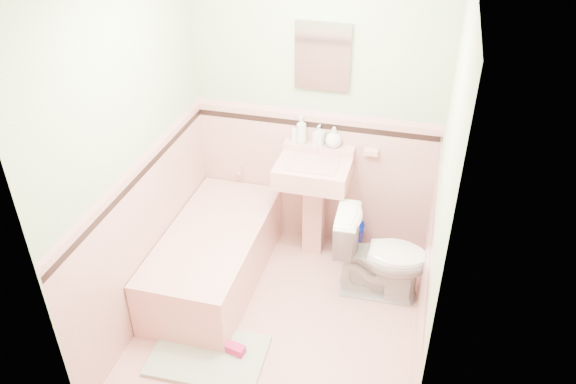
% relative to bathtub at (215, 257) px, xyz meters
% --- Properties ---
extents(floor, '(2.20, 2.20, 0.00)m').
position_rel_bathtub_xyz_m(floor, '(0.63, -0.33, -0.23)').
color(floor, '#E39F94').
rests_on(floor, ground).
extents(wall_back, '(2.50, 0.00, 2.50)m').
position_rel_bathtub_xyz_m(wall_back, '(0.63, 0.77, 1.02)').
color(wall_back, '#F3E4C6').
rests_on(wall_back, ground).
extents(wall_front, '(2.50, 0.00, 2.50)m').
position_rel_bathtub_xyz_m(wall_front, '(0.63, -1.43, 1.02)').
color(wall_front, '#F3E4C6').
rests_on(wall_front, ground).
extents(wall_left, '(0.00, 2.50, 2.50)m').
position_rel_bathtub_xyz_m(wall_left, '(-0.37, -0.33, 1.02)').
color(wall_left, '#F3E4C6').
rests_on(wall_left, ground).
extents(wall_right, '(0.00, 2.50, 2.50)m').
position_rel_bathtub_xyz_m(wall_right, '(1.63, -0.33, 1.02)').
color(wall_right, '#F3E4C6').
rests_on(wall_right, ground).
extents(wainscot_back, '(2.00, 0.00, 2.00)m').
position_rel_bathtub_xyz_m(wainscot_back, '(0.63, 0.76, 0.38)').
color(wainscot_back, '#E6A49A').
rests_on(wainscot_back, ground).
extents(wainscot_front, '(2.00, 0.00, 2.00)m').
position_rel_bathtub_xyz_m(wainscot_front, '(0.63, -1.42, 0.38)').
color(wainscot_front, '#E6A49A').
rests_on(wainscot_front, ground).
extents(wainscot_left, '(0.00, 2.20, 2.20)m').
position_rel_bathtub_xyz_m(wainscot_left, '(-0.36, -0.33, 0.38)').
color(wainscot_left, '#E6A49A').
rests_on(wainscot_left, ground).
extents(wainscot_right, '(0.00, 2.20, 2.20)m').
position_rel_bathtub_xyz_m(wainscot_right, '(1.62, -0.33, 0.38)').
color(wainscot_right, '#E6A49A').
rests_on(wainscot_right, ground).
extents(accent_back, '(2.00, 0.00, 2.00)m').
position_rel_bathtub_xyz_m(accent_back, '(0.63, 0.75, 0.90)').
color(accent_back, black).
rests_on(accent_back, ground).
extents(accent_front, '(2.00, 0.00, 2.00)m').
position_rel_bathtub_xyz_m(accent_front, '(0.63, -1.41, 0.90)').
color(accent_front, black).
rests_on(accent_front, ground).
extents(accent_left, '(0.00, 2.20, 2.20)m').
position_rel_bathtub_xyz_m(accent_left, '(-0.35, -0.33, 0.89)').
color(accent_left, black).
rests_on(accent_left, ground).
extents(accent_right, '(0.00, 2.20, 2.20)m').
position_rel_bathtub_xyz_m(accent_right, '(1.61, -0.33, 0.89)').
color(accent_right, black).
rests_on(accent_right, ground).
extents(cap_back, '(2.00, 0.00, 2.00)m').
position_rel_bathtub_xyz_m(cap_back, '(0.63, 0.75, 0.99)').
color(cap_back, '#E3A39E').
rests_on(cap_back, ground).
extents(cap_front, '(2.00, 0.00, 2.00)m').
position_rel_bathtub_xyz_m(cap_front, '(0.63, -1.41, 0.99)').
color(cap_front, '#E3A39E').
rests_on(cap_front, ground).
extents(cap_left, '(0.00, 2.20, 2.20)m').
position_rel_bathtub_xyz_m(cap_left, '(-0.35, -0.33, 1.00)').
color(cap_left, '#E3A39E').
rests_on(cap_left, ground).
extents(cap_right, '(0.00, 2.20, 2.20)m').
position_rel_bathtub_xyz_m(cap_right, '(1.61, -0.33, 1.00)').
color(cap_right, '#E3A39E').
rests_on(cap_right, ground).
extents(bathtub, '(0.70, 1.50, 0.45)m').
position_rel_bathtub_xyz_m(bathtub, '(0.00, 0.00, 0.00)').
color(bathtub, '#DE988D').
rests_on(bathtub, floor).
extents(tub_faucet, '(0.04, 0.12, 0.04)m').
position_rel_bathtub_xyz_m(tub_faucet, '(0.00, 0.72, 0.41)').
color(tub_faucet, silver).
rests_on(tub_faucet, wall_back).
extents(sink, '(0.58, 0.48, 0.91)m').
position_rel_bathtub_xyz_m(sink, '(0.68, 0.53, 0.23)').
color(sink, '#DE988D').
rests_on(sink, floor).
extents(sink_faucet, '(0.02, 0.02, 0.10)m').
position_rel_bathtub_xyz_m(sink_faucet, '(0.68, 0.67, 0.72)').
color(sink_faucet, silver).
rests_on(sink_faucet, sink).
extents(medicine_cabinet, '(0.40, 0.04, 0.50)m').
position_rel_bathtub_xyz_m(medicine_cabinet, '(0.68, 0.74, 1.47)').
color(medicine_cabinet, white).
rests_on(medicine_cabinet, wall_back).
extents(soap_dish, '(0.11, 0.07, 0.04)m').
position_rel_bathtub_xyz_m(soap_dish, '(1.10, 0.73, 0.72)').
color(soap_dish, '#DE988D').
rests_on(soap_dish, wall_back).
extents(soap_bottle_left, '(0.09, 0.09, 0.23)m').
position_rel_bathtub_xyz_m(soap_bottle_left, '(0.53, 0.71, 0.86)').
color(soap_bottle_left, '#B2B2B2').
rests_on(soap_bottle_left, sink).
extents(soap_bottle_mid, '(0.10, 0.10, 0.18)m').
position_rel_bathtub_xyz_m(soap_bottle_mid, '(0.68, 0.71, 0.83)').
color(soap_bottle_mid, '#B2B2B2').
rests_on(soap_bottle_mid, sink).
extents(soap_bottle_right, '(0.15, 0.15, 0.17)m').
position_rel_bathtub_xyz_m(soap_bottle_right, '(0.80, 0.71, 0.83)').
color(soap_bottle_right, '#B2B2B2').
rests_on(soap_bottle_right, sink).
extents(tube, '(0.04, 0.04, 0.12)m').
position_rel_bathtub_xyz_m(tube, '(0.47, 0.71, 0.81)').
color(tube, white).
rests_on(tube, sink).
extents(toilet, '(0.73, 0.44, 0.73)m').
position_rel_bathtub_xyz_m(toilet, '(1.30, 0.19, 0.14)').
color(toilet, white).
rests_on(toilet, floor).
extents(bucket, '(0.26, 0.26, 0.25)m').
position_rel_bathtub_xyz_m(bucket, '(0.98, 0.67, -0.10)').
color(bucket, '#0111AB').
rests_on(bucket, floor).
extents(bath_mat, '(0.80, 0.55, 0.03)m').
position_rel_bathtub_xyz_m(bath_mat, '(0.24, -0.79, -0.21)').
color(bath_mat, gray).
rests_on(bath_mat, floor).
extents(shoe, '(0.16, 0.10, 0.06)m').
position_rel_bathtub_xyz_m(shoe, '(0.41, -0.72, -0.16)').
color(shoe, '#BF1E59').
rests_on(shoe, bath_mat).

